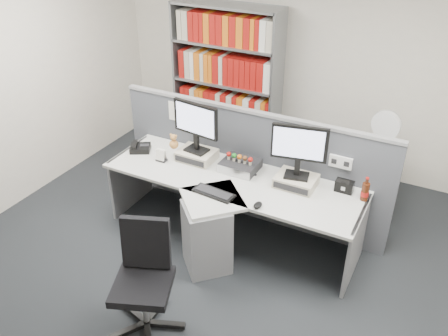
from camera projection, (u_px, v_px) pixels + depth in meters
The scene contains 21 objects.
ground at pixel (192, 284), 4.39m from camera, with size 5.50×5.50×0.00m, color #282B2F.
room_shell at pixel (183, 106), 3.47m from camera, with size 5.04×5.54×2.72m.
partition at pixel (250, 165), 5.01m from camera, with size 3.00×0.08×1.27m.
desk at pixel (221, 211), 4.61m from camera, with size 2.60×1.20×0.72m.
monitor_riser_left at pixel (197, 155), 4.94m from camera, with size 0.38×0.31×0.10m.
monitor_riser_right at pixel (296, 181), 4.50m from camera, with size 0.38×0.31×0.10m.
monitor_left at pixel (196, 123), 4.75m from camera, with size 0.52×0.20×0.53m.
monitor_right at pixel (299, 147), 4.31m from camera, with size 0.52×0.21×0.53m.
desktop_pc at pixel (240, 165), 4.76m from camera, with size 0.36×0.32×0.10m.
figurines at pixel (239, 158), 4.69m from camera, with size 0.29×0.05×0.09m.
keyboard at pixel (214, 193), 4.39m from camera, with size 0.41×0.19×0.03m.
mouse at pixel (258, 205), 4.21m from camera, with size 0.07×0.11×0.04m, color black.
desk_phone at pixel (140, 148), 5.11m from camera, with size 0.28×0.27×0.09m.
desk_calendar at pixel (161, 156), 4.91m from camera, with size 0.11×0.08×0.13m.
plush_toy at pixel (174, 142), 4.92m from camera, with size 0.10×0.10×0.17m.
speaker at pixel (344, 186), 4.41m from camera, with size 0.17×0.09×0.11m, color black.
cola_bottle at pixel (365, 192), 4.27m from camera, with size 0.07×0.07×0.24m.
shelving_unit at pixel (227, 85), 6.11m from camera, with size 1.41×0.40×2.00m.
filing_cabinet at pixel (375, 183), 5.25m from camera, with size 0.45×0.61×0.70m.
desk_fan at pixel (386, 128), 4.91m from camera, with size 0.31×0.18×0.52m.
office_chair at pixel (144, 275), 3.77m from camera, with size 0.63×0.62×0.95m.
Camera 1 is at (1.76, -2.71, 3.17)m, focal length 37.79 mm.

